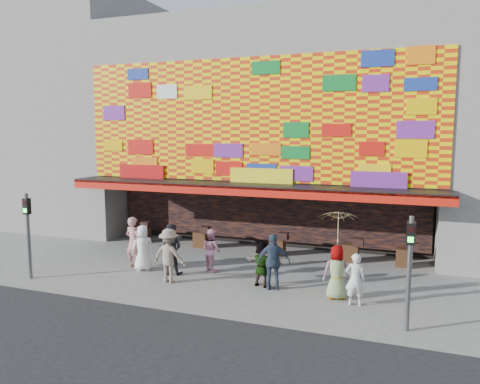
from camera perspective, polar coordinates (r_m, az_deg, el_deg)
The scene contains 16 objects.
ground at distance 15.93m, azimuth -3.63°, elevation -11.29°, with size 90.00×90.00×0.00m, color slate.
road_strip at distance 10.82m, azimuth -18.88°, elevation -21.08°, with size 30.00×8.00×0.02m, color black.
shop_building at distance 22.80m, azimuth 4.76°, elevation 7.70°, with size 15.20×9.40×10.00m.
neighbor_left at distance 29.04m, azimuth -21.17°, elevation 8.68°, with size 11.00×8.00×12.00m, color gray.
signal_left at distance 17.74m, azimuth -24.44°, elevation -3.80°, with size 0.22×0.20×3.00m.
signal_right at distance 12.68m, azimuth 19.98°, elevation -7.86°, with size 0.22×0.20×3.00m.
ped_a at distance 17.69m, azimuth -11.77°, elevation -6.68°, with size 0.83×0.54×1.69m, color white.
ped_b at distance 18.07m, azimuth -12.85°, elevation -5.99°, with size 0.71×0.47×1.95m, color tan.
ped_c at distance 17.06m, azimuth -8.47°, elevation -6.87°, with size 0.89×0.69×1.83m, color #232228.
ped_d at distance 16.17m, azimuth -8.64°, elevation -7.66°, with size 1.19×0.69×1.84m, color gray.
ped_e at distance 15.29m, azimuth 4.10°, elevation -8.48°, with size 1.08×0.45×1.84m, color #2E3C51.
ped_f at distance 15.63m, azimuth 2.69°, elevation -8.77°, with size 1.39×0.44×1.50m, color gray.
ped_g at distance 14.75m, azimuth 11.71°, elevation -9.56°, with size 0.82×0.53×1.67m, color gray.
ped_h at distance 14.37m, azimuth 13.86°, elevation -10.30°, with size 0.57×0.38×1.57m, color silver.
ped_i at distance 17.33m, azimuth -3.48°, elevation -7.05°, with size 0.76×0.59×1.56m, color pink.
parasol at distance 14.41m, azimuth 11.85°, elevation -4.29°, with size 1.24×1.26×1.99m.
Camera 1 is at (6.20, -13.76, 5.10)m, focal length 35.00 mm.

